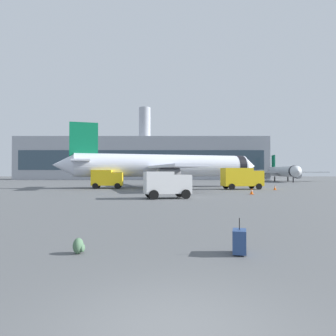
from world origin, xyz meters
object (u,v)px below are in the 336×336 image
(airplane_at_gate, at_px, (165,166))
(rolling_suitcase, at_px, (241,241))
(safety_cone_mid, at_px, (191,184))
(safety_cone_far, at_px, (276,188))
(safety_cone_outer, at_px, (253,191))
(cargo_van, at_px, (168,183))
(airplane_taxiing, at_px, (284,172))
(safety_cone_near, at_px, (181,190))
(traveller_backpack, at_px, (80,246))
(fuel_truck, at_px, (243,177))
(service_truck, at_px, (108,178))

(airplane_at_gate, distance_m, rolling_suitcase, 42.51)
(safety_cone_mid, bearing_deg, safety_cone_far, -49.30)
(airplane_at_gate, relative_size, rolling_suitcase, 31.96)
(safety_cone_outer, bearing_deg, cargo_van, -150.84)
(airplane_taxiing, height_order, rolling_suitcase, airplane_taxiing)
(safety_cone_far, height_order, rolling_suitcase, rolling_suitcase)
(safety_cone_near, height_order, safety_cone_far, safety_cone_near)
(rolling_suitcase, height_order, traveller_backpack, rolling_suitcase)
(safety_cone_far, relative_size, rolling_suitcase, 0.65)
(cargo_van, bearing_deg, safety_cone_near, 78.86)
(fuel_truck, relative_size, cargo_van, 1.33)
(airplane_at_gate, bearing_deg, safety_cone_outer, -58.84)
(fuel_truck, height_order, rolling_suitcase, fuel_truck)
(safety_cone_outer, distance_m, rolling_suitcase, 26.39)
(airplane_at_gate, distance_m, safety_cone_near, 14.84)
(service_truck, bearing_deg, safety_cone_far, -9.07)
(service_truck, bearing_deg, airplane_at_gate, 24.76)
(cargo_van, distance_m, traveller_backpack, 20.06)
(traveller_backpack, bearing_deg, safety_cone_near, 81.44)
(fuel_truck, distance_m, rolling_suitcase, 37.22)
(airplane_at_gate, relative_size, safety_cone_near, 42.31)
(fuel_truck, xyz_separation_m, cargo_van, (-11.20, -16.22, -0.32))
(rolling_suitcase, bearing_deg, cargo_van, 96.62)
(safety_cone_mid, distance_m, safety_cone_far, 17.44)
(airplane_at_gate, bearing_deg, service_truck, -155.24)
(airplane_taxiing, bearing_deg, safety_cone_outer, -114.18)
(service_truck, relative_size, safety_cone_far, 6.88)
(airplane_taxiing, relative_size, safety_cone_far, 38.77)
(cargo_van, bearing_deg, airplane_at_gate, 91.36)
(safety_cone_near, bearing_deg, safety_cone_mid, 82.45)
(safety_cone_near, relative_size, rolling_suitcase, 0.76)
(service_truck, height_order, safety_cone_near, service_truck)
(fuel_truck, relative_size, rolling_suitcase, 5.74)
(safety_cone_outer, relative_size, rolling_suitcase, 0.65)
(service_truck, relative_size, safety_cone_mid, 6.19)
(fuel_truck, bearing_deg, safety_cone_far, -24.25)
(service_truck, bearing_deg, traveller_backpack, -79.79)
(airplane_at_gate, distance_m, service_truck, 10.07)
(airplane_taxiing, height_order, safety_cone_mid, airplane_taxiing)
(safety_cone_far, distance_m, safety_cone_outer, 10.58)
(cargo_van, height_order, safety_cone_far, cargo_van)
(airplane_taxiing, relative_size, fuel_truck, 4.40)
(safety_cone_near, relative_size, traveller_backpack, 1.73)
(service_truck, xyz_separation_m, rolling_suitcase, (11.79, -38.16, -1.22))
(airplane_at_gate, distance_m, cargo_van, 22.51)
(fuel_truck, bearing_deg, safety_cone_near, -139.69)
(safety_cone_mid, bearing_deg, airplane_taxiing, 46.01)
(safety_cone_near, height_order, safety_cone_outer, safety_cone_near)
(safety_cone_near, distance_m, safety_cone_far, 15.26)
(airplane_at_gate, xyz_separation_m, safety_cone_near, (2.12, -14.32, -3.25))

